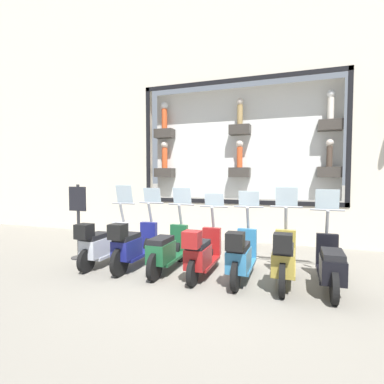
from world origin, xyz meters
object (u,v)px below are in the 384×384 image
(scooter_black_0, at_px, (331,265))
(scooter_green_4, at_px, (167,250))
(scooter_red_3, at_px, (202,253))
(scooter_navy_5, at_px, (133,245))
(scooter_teal_2, at_px, (241,255))
(shop_sign_post, at_px, (78,219))
(scooter_olive_1, at_px, (284,258))
(scooter_silver_6, at_px, (102,243))

(scooter_black_0, height_order, scooter_green_4, scooter_black_0)
(scooter_red_3, relative_size, scooter_navy_5, 0.99)
(scooter_teal_2, height_order, shop_sign_post, shop_sign_post)
(scooter_green_4, bearing_deg, scooter_olive_1, -91.39)
(scooter_navy_5, bearing_deg, scooter_olive_1, -89.93)
(scooter_black_0, xyz_separation_m, scooter_silver_6, (-0.06, 4.40, 0.04))
(scooter_black_0, xyz_separation_m, scooter_teal_2, (-0.06, 1.47, 0.04))
(scooter_teal_2, xyz_separation_m, scooter_silver_6, (-0.00, 2.93, -0.01))
(scooter_black_0, xyz_separation_m, scooter_navy_5, (-0.05, 3.67, 0.06))
(scooter_black_0, bearing_deg, scooter_navy_5, 90.86)
(scooter_olive_1, xyz_separation_m, shop_sign_post, (0.27, 4.50, 0.42))
(scooter_teal_2, xyz_separation_m, scooter_navy_5, (0.01, 2.20, 0.01))
(scooter_black_0, relative_size, scooter_olive_1, 0.99)
(scooter_red_3, xyz_separation_m, scooter_silver_6, (0.00, 2.20, 0.00))
(shop_sign_post, bearing_deg, scooter_silver_6, -108.70)
(scooter_silver_6, relative_size, shop_sign_post, 1.06)
(scooter_silver_6, distance_m, shop_sign_post, 0.99)
(scooter_green_4, bearing_deg, scooter_red_3, -95.51)
(scooter_navy_5, bearing_deg, scooter_green_4, -85.59)
(scooter_olive_1, distance_m, scooter_silver_6, 3.67)
(scooter_black_0, bearing_deg, scooter_teal_2, 92.39)
(scooter_black_0, relative_size, scooter_navy_5, 0.99)
(scooter_silver_6, bearing_deg, shop_sign_post, 71.30)
(scooter_green_4, height_order, scooter_navy_5, scooter_green_4)
(scooter_navy_5, height_order, shop_sign_post, shop_sign_post)
(scooter_green_4, relative_size, shop_sign_post, 1.07)
(scooter_green_4, xyz_separation_m, shop_sign_post, (0.22, 2.31, 0.48))
(scooter_black_0, height_order, scooter_red_3, scooter_black_0)
(scooter_red_3, bearing_deg, scooter_silver_6, 89.90)
(scooter_olive_1, xyz_separation_m, scooter_teal_2, (-0.01, 0.73, -0.02))
(scooter_olive_1, distance_m, scooter_green_4, 2.20)
(scooter_navy_5, height_order, scooter_silver_6, scooter_silver_6)
(scooter_green_4, bearing_deg, scooter_silver_6, 92.61)
(scooter_red_3, xyz_separation_m, scooter_navy_5, (0.01, 1.47, 0.02))
(scooter_black_0, bearing_deg, scooter_olive_1, 94.01)
(scooter_navy_5, distance_m, shop_sign_post, 1.65)
(scooter_teal_2, bearing_deg, shop_sign_post, 85.75)
(scooter_red_3, distance_m, shop_sign_post, 3.09)
(scooter_black_0, height_order, scooter_olive_1, scooter_olive_1)
(scooter_teal_2, height_order, scooter_red_3, scooter_teal_2)
(scooter_black_0, xyz_separation_m, scooter_red_3, (-0.07, 2.20, 0.03))
(scooter_black_0, bearing_deg, scooter_green_4, 89.96)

